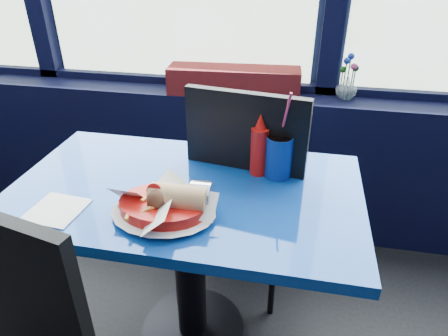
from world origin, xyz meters
TOP-DOWN VIEW (x-y plane):
  - window_sill at (0.00, 2.87)m, footprint 5.00×0.26m
  - near_table at (0.30, 2.00)m, footprint 1.20×0.70m
  - chair_near_back at (0.46, 2.31)m, footprint 0.53×0.54m
  - planter_box at (0.32, 2.85)m, footprint 0.68×0.21m
  - flower_vase at (0.88, 2.88)m, footprint 0.12×0.12m
  - food_basket at (0.29, 1.84)m, footprint 0.36×0.36m
  - ketchup_bottle at (0.53, 2.15)m, footprint 0.06×0.06m
  - soda_cup at (0.60, 2.14)m, footprint 0.10×0.10m
  - napkin at (-0.06, 1.79)m, footprint 0.17×0.17m

SIDE VIEW (x-z plane):
  - window_sill at x=0.00m, z-range 0.00..0.80m
  - near_table at x=0.30m, z-range 0.19..0.94m
  - chair_near_back at x=0.46m, z-range 0.08..1.12m
  - napkin at x=-0.06m, z-range 0.75..0.75m
  - food_basket at x=0.29m, z-range 0.74..0.84m
  - soda_cup at x=0.60m, z-range 0.67..0.99m
  - ketchup_bottle at x=0.53m, z-range 0.74..0.97m
  - planter_box at x=0.32m, z-range 0.80..0.93m
  - flower_vase at x=0.88m, z-range 0.76..0.98m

